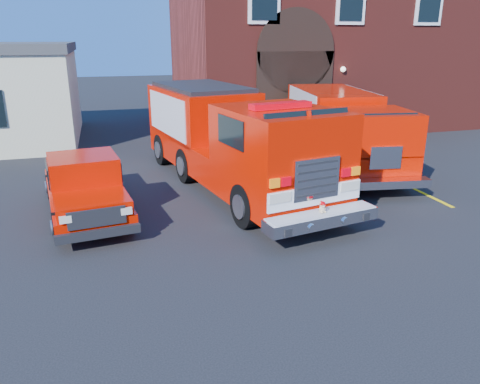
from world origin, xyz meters
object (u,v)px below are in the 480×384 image
object	(u,v)px
fire_engine	(230,138)
pickup_truck	(84,186)
secondary_truck	(342,127)
fire_station	(320,43)

from	to	relation	value
fire_engine	pickup_truck	xyz separation A→B (m)	(-4.43, -1.33, -0.77)
fire_engine	secondary_truck	size ratio (longest dim) A/B	1.21
secondary_truck	fire_station	bearing A→B (deg)	70.16
fire_engine	secondary_truck	distance (m)	4.87
fire_station	secondary_truck	xyz separation A→B (m)	(-3.35, -9.30, -2.82)
pickup_truck	secondary_truck	world-z (taller)	secondary_truck
pickup_truck	fire_engine	bearing A→B (deg)	16.73
fire_station	pickup_truck	bearing A→B (deg)	-135.92
fire_station	fire_engine	bearing A→B (deg)	-126.77
fire_station	fire_engine	world-z (taller)	fire_station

